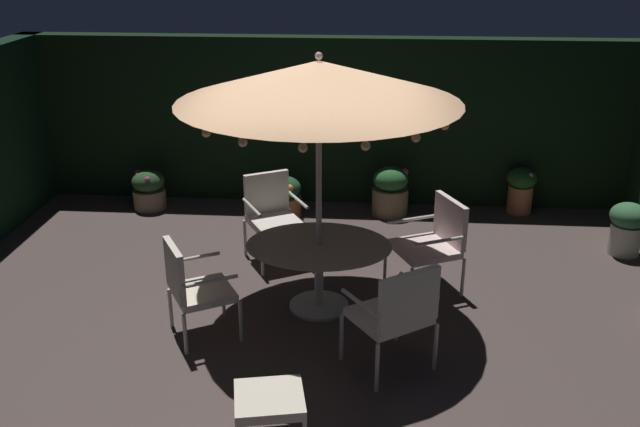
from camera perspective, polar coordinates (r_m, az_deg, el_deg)
The scene contains 14 objects.
ground_plane at distance 7.09m, azimuth -0.69°, elevation -8.19°, with size 8.60×6.85×0.02m, color #493B37.
hedge_backdrop_rear at distance 9.70m, azimuth 1.02°, elevation 7.56°, with size 8.60×0.30×2.27m, color black.
patio_dining_table at distance 6.95m, azimuth -0.09°, elevation -3.64°, with size 1.44×1.16×0.71m.
patio_umbrella at distance 6.38m, azimuth -0.10°, elevation 10.66°, with size 2.62×2.62×2.57m.
patio_chair_north at distance 6.56m, azimuth -10.37°, elevation -5.69°, with size 0.75×0.76×0.96m.
patio_chair_northeast at distance 5.98m, azimuth 6.27°, elevation -7.85°, with size 0.85×0.84×1.02m.
patio_chair_east at distance 7.45m, azimuth 9.28°, elevation -2.04°, with size 0.84×0.85×0.98m.
patio_chair_southeast at distance 8.03m, azimuth -3.91°, elevation 0.16°, with size 0.80×0.81×0.99m.
ottoman_footrest at distance 5.36m, azimuth -4.15°, elevation -14.99°, with size 0.59×0.56×0.39m.
potted_plant_right_far at distance 8.95m, azimuth 23.74°, elevation -0.96°, with size 0.43×0.43×0.63m.
potted_plant_front_corner at distance 9.87m, azimuth -13.77°, elevation 1.93°, with size 0.45×0.45×0.55m.
potted_plant_right_near at distance 9.35m, azimuth -2.91°, elevation 1.45°, with size 0.44×0.44×0.54m.
potted_plant_back_center at distance 9.42m, azimuth 5.75°, elevation 1.85°, with size 0.48×0.48×0.66m.
potted_plant_left_near at distance 9.80m, azimuth 16.05°, elevation 2.04°, with size 0.40×0.40×0.63m.
Camera 1 is at (0.56, -6.10, 3.56)m, focal length 39.28 mm.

